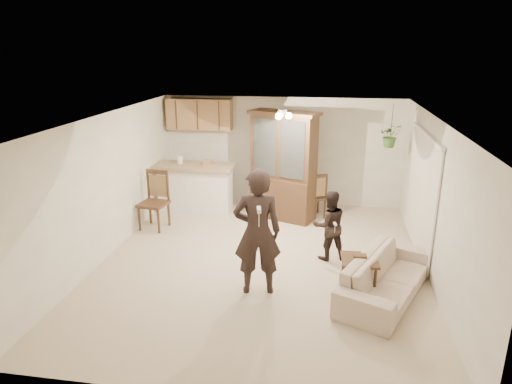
# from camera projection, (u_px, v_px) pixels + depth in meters

# --- Properties ---
(floor) EXTENTS (6.50, 6.50, 0.00)m
(floor) POSITION_uv_depth(u_px,v_px,m) (262.00, 262.00, 7.93)
(floor) COLOR beige
(floor) RESTS_ON ground
(ceiling) EXTENTS (5.50, 6.50, 0.02)m
(ceiling) POSITION_uv_depth(u_px,v_px,m) (262.00, 119.00, 7.17)
(ceiling) COLOR white
(ceiling) RESTS_ON wall_back
(wall_back) EXTENTS (5.50, 0.02, 2.50)m
(wall_back) POSITION_uv_depth(u_px,v_px,m) (282.00, 151.00, 10.60)
(wall_back) COLOR beige
(wall_back) RESTS_ON ground
(wall_front) EXTENTS (5.50, 0.02, 2.50)m
(wall_front) POSITION_uv_depth(u_px,v_px,m) (214.00, 295.00, 4.49)
(wall_front) COLOR beige
(wall_front) RESTS_ON ground
(wall_left) EXTENTS (0.02, 6.50, 2.50)m
(wall_left) POSITION_uv_depth(u_px,v_px,m) (106.00, 187.00, 7.96)
(wall_left) COLOR beige
(wall_left) RESTS_ON ground
(wall_right) EXTENTS (0.02, 6.50, 2.50)m
(wall_right) POSITION_uv_depth(u_px,v_px,m) (435.00, 203.00, 7.14)
(wall_right) COLOR beige
(wall_right) RESTS_ON ground
(breakfast_bar) EXTENTS (1.60, 0.55, 1.00)m
(breakfast_bar) POSITION_uv_depth(u_px,v_px,m) (196.00, 190.00, 10.26)
(breakfast_bar) COLOR white
(breakfast_bar) RESTS_ON floor
(bar_top) EXTENTS (1.75, 0.70, 0.08)m
(bar_top) POSITION_uv_depth(u_px,v_px,m) (195.00, 166.00, 10.10)
(bar_top) COLOR #9D8C5E
(bar_top) RESTS_ON breakfast_bar
(upper_cabinets) EXTENTS (1.50, 0.34, 0.70)m
(upper_cabinets) POSITION_uv_depth(u_px,v_px,m) (200.00, 114.00, 10.46)
(upper_cabinets) COLOR olive
(upper_cabinets) RESTS_ON wall_back
(vertical_blinds) EXTENTS (0.06, 2.30, 2.10)m
(vertical_blinds) POSITION_uv_depth(u_px,v_px,m) (421.00, 194.00, 8.04)
(vertical_blinds) COLOR silver
(vertical_blinds) RESTS_ON wall_right
(ceiling_fixture) EXTENTS (0.36, 0.36, 0.20)m
(ceiling_fixture) POSITION_uv_depth(u_px,v_px,m) (282.00, 115.00, 8.30)
(ceiling_fixture) COLOR #FFE8BF
(ceiling_fixture) RESTS_ON ceiling
(hanging_plant) EXTENTS (0.43, 0.37, 0.48)m
(hanging_plant) POSITION_uv_depth(u_px,v_px,m) (391.00, 136.00, 9.28)
(hanging_plant) COLOR #2C5321
(hanging_plant) RESTS_ON ceiling
(plant_cord) EXTENTS (0.01, 0.01, 0.65)m
(plant_cord) POSITION_uv_depth(u_px,v_px,m) (392.00, 120.00, 9.18)
(plant_cord) COLOR black
(plant_cord) RESTS_ON ceiling
(sofa) EXTENTS (1.44, 2.01, 0.73)m
(sofa) POSITION_uv_depth(u_px,v_px,m) (387.00, 274.00, 6.77)
(sofa) COLOR beige
(sofa) RESTS_ON floor
(adult) EXTENTS (0.73, 0.56, 1.80)m
(adult) POSITION_uv_depth(u_px,v_px,m) (257.00, 237.00, 6.74)
(adult) COLOR black
(adult) RESTS_ON floor
(child) EXTENTS (0.78, 0.69, 1.35)m
(child) POSITION_uv_depth(u_px,v_px,m) (329.00, 223.00, 7.89)
(child) COLOR black
(child) RESTS_ON floor
(china_hutch) EXTENTS (1.58, 1.06, 2.32)m
(china_hutch) POSITION_uv_depth(u_px,v_px,m) (283.00, 167.00, 9.68)
(china_hutch) COLOR #342213
(china_hutch) RESTS_ON floor
(side_table) EXTENTS (0.56, 0.56, 0.65)m
(side_table) POSITION_uv_depth(u_px,v_px,m) (358.00, 276.00, 6.85)
(side_table) COLOR #342213
(side_table) RESTS_ON floor
(chair_bar) EXTENTS (0.60, 0.60, 1.19)m
(chair_bar) POSITION_uv_depth(u_px,v_px,m) (154.00, 213.00, 9.33)
(chair_bar) COLOR #342213
(chair_bar) RESTS_ON floor
(chair_hutch_left) EXTENTS (0.57, 0.57, 0.93)m
(chair_hutch_left) POSITION_uv_depth(u_px,v_px,m) (302.00, 197.00, 10.52)
(chair_hutch_left) COLOR #342213
(chair_hutch_left) RESTS_ON floor
(chair_hutch_right) EXTENTS (0.59, 0.59, 1.01)m
(chair_hutch_right) POSITION_uv_depth(u_px,v_px,m) (314.00, 204.00, 10.00)
(chair_hutch_right) COLOR #342213
(chair_hutch_right) RESTS_ON floor
(controller_adult) EXTENTS (0.09, 0.18, 0.05)m
(controller_adult) POSITION_uv_depth(u_px,v_px,m) (259.00, 210.00, 6.13)
(controller_adult) COLOR white
(controller_adult) RESTS_ON adult
(controller_child) EXTENTS (0.07, 0.11, 0.03)m
(controller_child) POSITION_uv_depth(u_px,v_px,m) (335.00, 224.00, 7.58)
(controller_child) COLOR white
(controller_child) RESTS_ON child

